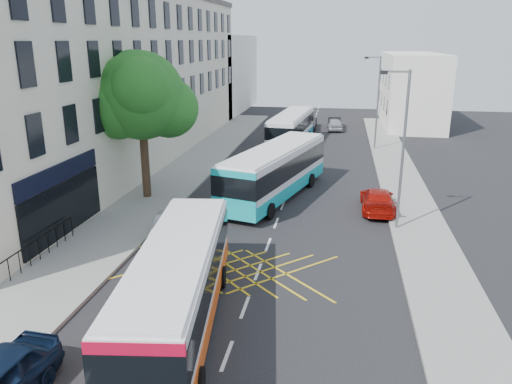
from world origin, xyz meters
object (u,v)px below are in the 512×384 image
at_px(bus_far, 291,129).
at_px(distant_car_grey, 305,122).
at_px(distant_car_silver, 335,124).
at_px(street_tree, 140,97).
at_px(bus_near, 178,285).
at_px(red_hatchback, 378,200).
at_px(bus_mid, 275,171).
at_px(parked_car_silver, 169,228).
at_px(lamp_near, 402,143).
at_px(distant_car_dark, 334,122).
at_px(lamp_far, 377,98).

height_order(bus_far, distant_car_grey, bus_far).
bearing_deg(distant_car_silver, street_tree, 60.87).
height_order(bus_near, red_hatchback, bus_near).
bearing_deg(distant_car_grey, street_tree, -107.35).
distance_m(bus_mid, parked_car_silver, 8.91).
distance_m(lamp_near, red_hatchback, 5.02).
height_order(street_tree, distant_car_grey, street_tree).
bearing_deg(parked_car_silver, distant_car_dark, 71.36).
bearing_deg(parked_car_silver, lamp_far, 57.89).
height_order(lamp_far, bus_far, lamp_far).
bearing_deg(lamp_far, bus_far, 174.45).
relative_size(bus_near, distant_car_silver, 2.77).
relative_size(bus_mid, bus_far, 1.08).
height_order(lamp_near, distant_car_grey, lamp_near).
height_order(lamp_near, parked_car_silver, lamp_near).
distance_m(street_tree, distant_car_grey, 28.76).
relative_size(lamp_far, distant_car_dark, 2.11).
bearing_deg(distant_car_silver, lamp_near, 90.47).
bearing_deg(red_hatchback, parked_car_silver, 30.69).
relative_size(lamp_far, distant_car_silver, 2.06).
distance_m(lamp_far, distant_car_grey, 12.78).
bearing_deg(lamp_near, lamp_far, 90.00).
bearing_deg(red_hatchback, distant_car_dark, -84.25).
bearing_deg(distant_car_silver, parked_car_silver, 70.64).
bearing_deg(street_tree, distant_car_silver, 67.44).
distance_m(lamp_near, distant_car_grey, 31.08).
bearing_deg(bus_far, lamp_near, -64.68).
relative_size(lamp_far, distant_car_grey, 1.54).
bearing_deg(parked_car_silver, distant_car_silver, 70.64).
xyz_separation_m(street_tree, lamp_far, (14.71, 17.03, -1.68)).
bearing_deg(bus_far, lamp_far, -0.13).
xyz_separation_m(lamp_far, distant_car_silver, (-3.65, 9.57, -3.95)).
distance_m(lamp_far, bus_far, 8.13).
relative_size(lamp_near, parked_car_silver, 2.12).
height_order(street_tree, bus_mid, street_tree).
bearing_deg(lamp_far, distant_car_dark, 107.87).
height_order(lamp_near, red_hatchback, lamp_near).
bearing_deg(lamp_far, red_hatchback, -92.36).
relative_size(bus_mid, distant_car_grey, 2.24).
height_order(lamp_far, distant_car_grey, lamp_far).
distance_m(bus_near, red_hatchback, 15.56).
xyz_separation_m(bus_far, distant_car_dark, (3.82, 10.70, -0.96)).
distance_m(bus_mid, distant_car_dark, 27.09).
bearing_deg(bus_mid, distant_car_silver, 97.93).
xyz_separation_m(bus_mid, distant_car_silver, (3.22, 25.02, -1.02)).
relative_size(street_tree, bus_near, 0.82).
height_order(bus_mid, bus_far, bus_mid).
bearing_deg(lamp_far, distant_car_silver, 110.87).
relative_size(bus_mid, red_hatchback, 2.57).
xyz_separation_m(bus_mid, distant_car_grey, (0.03, 25.51, -0.96)).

